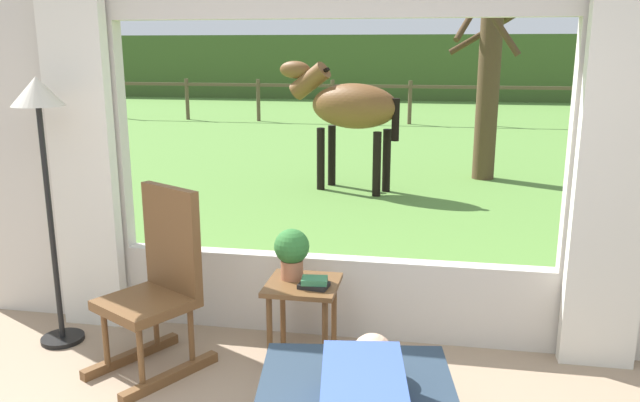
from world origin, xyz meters
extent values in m
cube|color=beige|center=(-2.02, 2.26, 1.27)|extent=(1.15, 0.12, 2.55)
cube|color=beige|center=(0.00, 2.26, 0.28)|extent=(2.90, 0.12, 0.55)
cube|color=silver|center=(-1.69, 2.12, 1.20)|extent=(0.44, 0.10, 2.40)
cube|color=silver|center=(1.69, 2.12, 1.20)|extent=(0.44, 0.10, 2.40)
cube|color=#568438|center=(0.00, 13.16, 0.01)|extent=(36.00, 21.68, 0.02)
cube|color=#405928|center=(0.00, 23.00, 1.20)|extent=(36.00, 2.00, 2.40)
cube|color=#334C8C|center=(0.40, 0.57, 0.53)|extent=(0.42, 0.64, 0.22)
sphere|color=tan|center=(0.40, 0.96, 0.53)|extent=(0.20, 0.20, 0.20)
cube|color=brown|center=(-1.01, 1.53, 0.44)|extent=(0.65, 0.65, 0.06)
cube|color=brown|center=(-0.90, 1.71, 0.78)|extent=(0.45, 0.29, 0.68)
cube|color=brown|center=(-1.18, 1.63, 0.03)|extent=(0.39, 0.62, 0.06)
cube|color=brown|center=(-0.83, 1.43, 0.03)|extent=(0.39, 0.62, 0.06)
cylinder|color=brown|center=(-1.25, 1.46, 0.24)|extent=(0.04, 0.04, 0.38)
cylinder|color=brown|center=(-0.94, 1.29, 0.24)|extent=(0.04, 0.04, 0.38)
cylinder|color=brown|center=(-1.07, 1.78, 0.24)|extent=(0.04, 0.04, 0.38)
cylinder|color=brown|center=(-0.76, 1.60, 0.24)|extent=(0.04, 0.04, 0.38)
cube|color=brown|center=(-0.12, 1.83, 0.51)|extent=(0.44, 0.44, 0.03)
cylinder|color=brown|center=(-0.29, 1.66, 0.24)|extent=(0.04, 0.04, 0.49)
cylinder|color=brown|center=(0.05, 1.66, 0.24)|extent=(0.04, 0.04, 0.49)
cylinder|color=brown|center=(-0.29, 2.00, 0.24)|extent=(0.04, 0.04, 0.49)
cylinder|color=brown|center=(0.05, 2.00, 0.24)|extent=(0.04, 0.04, 0.49)
cylinder|color=#9E6042|center=(-0.20, 1.89, 0.58)|extent=(0.14, 0.14, 0.12)
sphere|color=#2D6B2D|center=(-0.20, 1.89, 0.73)|extent=(0.22, 0.22, 0.22)
cube|color=black|center=(-0.03, 1.76, 0.53)|extent=(0.19, 0.15, 0.03)
cube|color=#337247|center=(-0.03, 1.77, 0.56)|extent=(0.16, 0.13, 0.03)
cylinder|color=black|center=(-1.77, 1.80, 0.01)|extent=(0.28, 0.28, 0.03)
cylinder|color=black|center=(-1.77, 1.80, 0.79)|extent=(0.04, 0.04, 1.58)
cone|color=beige|center=(-1.77, 1.80, 1.67)|extent=(0.32, 0.32, 0.18)
ellipsoid|color=brown|center=(-0.42, 6.66, 1.17)|extent=(1.35, 0.93, 0.60)
cylinder|color=brown|center=(-1.07, 6.88, 1.48)|extent=(0.65, 0.44, 0.53)
ellipsoid|color=brown|center=(-1.29, 6.96, 1.63)|extent=(0.52, 0.35, 0.24)
cube|color=black|center=(-0.99, 6.85, 1.51)|extent=(0.43, 0.22, 0.32)
cylinder|color=black|center=(0.14, 6.46, 1.02)|extent=(0.13, 0.13, 0.55)
cylinder|color=black|center=(-0.87, 6.64, 0.45)|extent=(0.11, 0.11, 0.85)
cylinder|color=black|center=(-0.77, 6.95, 0.45)|extent=(0.11, 0.11, 0.85)
cylinder|color=black|center=(-0.08, 6.37, 0.45)|extent=(0.11, 0.11, 0.85)
cylinder|color=black|center=(0.03, 6.67, 0.45)|extent=(0.11, 0.11, 0.85)
cylinder|color=#4C3823|center=(1.39, 7.82, 1.57)|extent=(0.32, 0.32, 3.09)
cylinder|color=#47331E|center=(1.09, 8.00, 2.37)|extent=(0.49, 0.73, 0.74)
cylinder|color=#47331E|center=(1.68, 7.96, 2.44)|extent=(0.46, 0.83, 0.48)
cylinder|color=#47331E|center=(1.31, 7.33, 2.40)|extent=(0.89, 0.23, 1.19)
cylinder|color=#47331E|center=(1.37, 8.26, 2.18)|extent=(1.14, 0.13, 0.73)
cylinder|color=brown|center=(-8.00, 14.59, 0.57)|extent=(0.10, 0.10, 1.10)
cylinder|color=brown|center=(-6.00, 14.59, 0.57)|extent=(0.10, 0.10, 1.10)
cylinder|color=brown|center=(-4.00, 14.59, 0.57)|extent=(0.10, 0.10, 1.10)
cylinder|color=brown|center=(-2.00, 14.59, 0.57)|extent=(0.10, 0.10, 1.10)
cylinder|color=brown|center=(0.00, 14.59, 0.57)|extent=(0.10, 0.10, 1.10)
cylinder|color=brown|center=(2.00, 14.59, 0.57)|extent=(0.10, 0.10, 1.10)
cylinder|color=brown|center=(4.00, 14.59, 0.57)|extent=(0.10, 0.10, 1.10)
cube|color=brown|center=(0.00, 14.59, 0.97)|extent=(16.00, 0.06, 0.08)
camera|label=1|loc=(0.64, -1.73, 1.92)|focal=35.34mm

